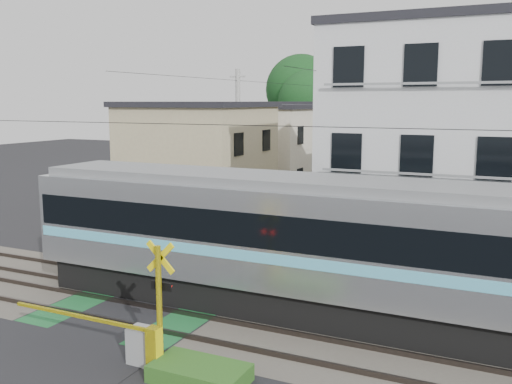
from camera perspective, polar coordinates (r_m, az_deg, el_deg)
The scene contains 11 objects.
ground at distance 18.81m, azimuth -10.77°, elevation -10.72°, with size 120.00×120.00×0.00m, color black.
track_bed at distance 18.80m, azimuth -10.77°, elevation -10.61°, with size 120.00×120.00×0.14m.
crossing_signal_near at distance 14.38m, azimuth -11.08°, elevation -14.04°, with size 4.74×0.65×3.09m.
crossing_signal_far at distance 22.89m, azimuth -10.69°, elevation -5.27°, with size 4.74×0.65×3.09m.
apartment_block at distance 23.87m, azimuth 20.39°, elevation 4.51°, with size 10.20×8.36×9.30m.
houses_row at distance 41.57m, azimuth 10.95°, elevation 4.66°, with size 22.07×31.35×6.80m.
tree_hill at distance 63.60m, azimuth 14.94°, elevation 8.12°, with size 40.00×13.52×11.82m.
catenary at distance 15.20m, azimuth 7.49°, elevation -0.94°, with size 60.00×5.04×7.00m.
utility_poles at distance 39.07m, azimuth 8.05°, elevation 5.69°, with size 7.90×42.00×8.00m.
pedestrian at distance 41.80m, azimuth 10.18°, elevation 1.30°, with size 0.56×0.37×1.55m, color #24292D.
weed_patches at distance 17.75m, azimuth -6.28°, elevation -11.20°, with size 10.25×8.80×0.40m.
Camera 1 is at (10.56, -14.23, 6.31)m, focal length 40.00 mm.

